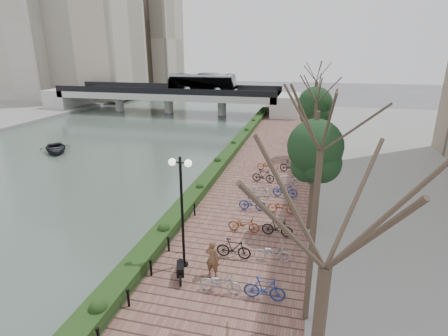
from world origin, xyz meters
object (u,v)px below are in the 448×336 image
(lamppost, at_px, (181,190))
(motorcycle, at_px, (180,268))
(pedestrian, at_px, (212,258))
(boat, at_px, (55,148))

(lamppost, xyz_separation_m, motorcycle, (0.15, -0.88, -3.27))
(pedestrian, xyz_separation_m, boat, (-21.09, 16.48, -0.92))
(motorcycle, xyz_separation_m, pedestrian, (1.31, 0.46, 0.42))
(lamppost, height_order, pedestrian, lamppost)
(pedestrian, bearing_deg, lamppost, -9.49)
(lamppost, relative_size, boat, 1.28)
(lamppost, bearing_deg, pedestrian, -16.13)
(lamppost, height_order, motorcycle, lamppost)
(lamppost, distance_m, boat, 25.63)
(lamppost, bearing_deg, motorcycle, -80.21)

